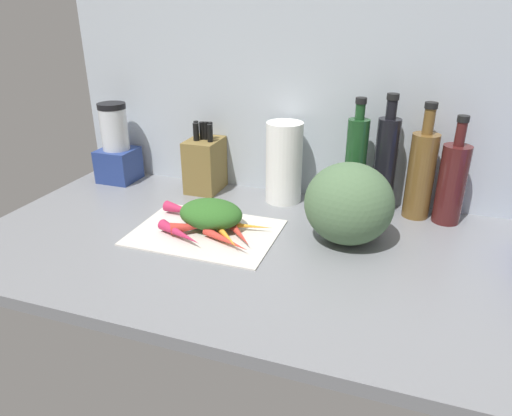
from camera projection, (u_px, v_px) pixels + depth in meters
ground_plane at (294, 254)px, 116.24cm from camera, size 170.00×80.00×3.00cm
wall_back at (330, 101)px, 136.72cm from camera, size 170.00×3.00×60.00cm
cutting_board at (206, 232)px, 123.53cm from camera, size 38.03×27.99×0.80cm
carrot_0 at (226, 240)px, 115.76cm from camera, size 14.85×8.37×2.31cm
carrot_1 at (183, 210)px, 131.59cm from camera, size 12.75×5.52×3.20cm
carrot_2 at (242, 226)px, 123.69cm from camera, size 16.87×4.59×2.03cm
carrot_3 at (240, 235)px, 118.74cm from camera, size 9.71×10.56×2.13cm
carrot_4 at (229, 218)px, 127.49cm from camera, size 11.01×7.22×2.66cm
carrot_5 at (223, 233)px, 119.00cm from camera, size 14.32×14.40×2.87cm
carrot_6 at (207, 224)px, 123.54cm from camera, size 14.19×14.88×3.09cm
carrot_7 at (192, 227)px, 121.66cm from camera, size 11.19×8.44×3.21cm
carrot_8 at (180, 234)px, 118.46cm from camera, size 15.22×9.25×2.92cm
carrot_greens_pile at (211, 214)px, 124.22cm from camera, size 17.55×13.50×7.43cm
winter_squash at (349, 204)px, 115.51cm from camera, size 22.49×21.51×20.95cm
knife_block at (205, 164)px, 149.16cm from camera, size 10.13×13.44×22.54cm
blender_appliance at (117, 148)px, 156.41cm from camera, size 11.99×11.99×26.80cm
paper_towel_roll at (284, 163)px, 139.48cm from camera, size 11.06×11.06×24.72cm
bottle_0 at (355, 165)px, 131.22cm from camera, size 6.12×6.12×33.43cm
bottle_1 at (385, 164)px, 130.54cm from camera, size 6.37×6.37×34.60cm
bottle_2 at (421, 173)px, 128.58cm from camera, size 7.51×7.51×32.84cm
bottle_3 at (452, 182)px, 125.66cm from camera, size 7.53×7.53×30.15cm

